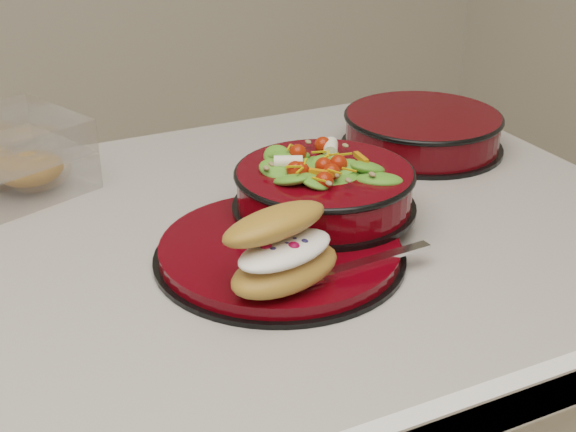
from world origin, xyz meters
name	(u,v)px	position (x,y,z in m)	size (l,w,h in m)	color
dinner_plate	(281,251)	(0.13, -0.07, 0.91)	(0.28, 0.28, 0.02)	black
salad_bowl	(324,182)	(0.21, -0.02, 0.95)	(0.22, 0.22, 0.09)	black
croissant	(282,250)	(0.09, -0.15, 0.96)	(0.14, 0.12, 0.08)	#B07635
fork	(351,266)	(0.17, -0.16, 0.92)	(0.19, 0.03, 0.00)	silver
extra_bowl	(422,130)	(0.46, 0.14, 0.93)	(0.24, 0.24, 0.05)	black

